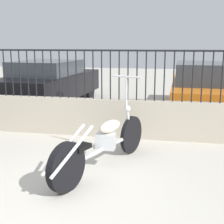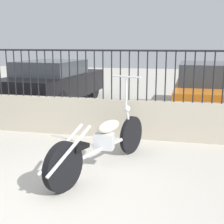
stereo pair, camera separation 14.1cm
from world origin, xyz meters
name	(u,v)px [view 2 (the right image)]	position (x,y,z in m)	size (l,w,h in m)	color
ground_plane	(46,202)	(0.00, 0.00, 0.00)	(40.00, 40.00, 0.00)	#B7B2A5
low_wall	(103,118)	(0.00, 2.77, 0.38)	(9.81, 0.18, 0.76)	#B2A893
fence_railing	(103,68)	(0.00, 2.77, 1.37)	(9.81, 0.04, 0.97)	black
motorcycle_silver	(98,145)	(0.36, 1.01, 0.41)	(1.01, 2.25, 1.34)	black
car_black	(54,82)	(-2.30, 5.73, 0.68)	(2.06, 4.33, 1.33)	black
car_orange	(209,88)	(2.24, 5.52, 0.67)	(1.86, 4.27, 1.34)	black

